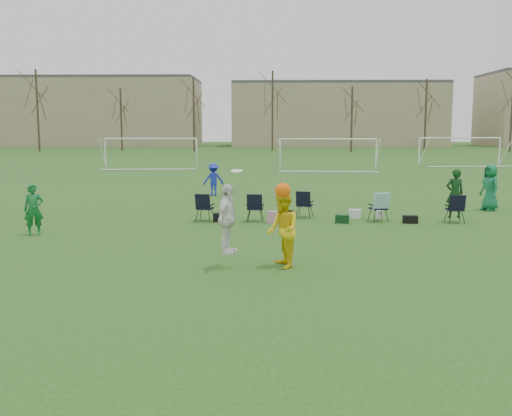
{
  "coord_description": "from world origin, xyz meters",
  "views": [
    {
      "loc": [
        -0.54,
        -11.84,
        3.17
      ],
      "look_at": [
        -0.84,
        1.97,
        1.25
      ],
      "focal_mm": 40.0,
      "sensor_mm": 36.0,
      "label": 1
    }
  ],
  "objects_px": {
    "fielder_green_far": "(490,188)",
    "center_contest": "(263,225)",
    "goal_mid": "(328,145)",
    "goal_right": "(460,143)",
    "fielder_blue": "(213,179)",
    "goal_left": "(151,145)",
    "fielder_green_near": "(34,210)"
  },
  "relations": [
    {
      "from": "fielder_green_far",
      "to": "fielder_blue",
      "type": "bearing_deg",
      "value": -130.69
    },
    {
      "from": "fielder_green_far",
      "to": "goal_mid",
      "type": "xyz_separation_m",
      "value": [
        -4.12,
        21.52,
        1.02
      ]
    },
    {
      "from": "fielder_green_near",
      "to": "center_contest",
      "type": "bearing_deg",
      "value": -52.04
    },
    {
      "from": "goal_left",
      "to": "goal_right",
      "type": "bearing_deg",
      "value": 3.75
    },
    {
      "from": "fielder_blue",
      "to": "fielder_green_far",
      "type": "height_order",
      "value": "fielder_green_far"
    },
    {
      "from": "fielder_green_far",
      "to": "goal_mid",
      "type": "bearing_deg",
      "value": 173.01
    },
    {
      "from": "fielder_green_near",
      "to": "goal_mid",
      "type": "height_order",
      "value": "goal_mid"
    },
    {
      "from": "fielder_green_near",
      "to": "goal_left",
      "type": "bearing_deg",
      "value": 72.26
    },
    {
      "from": "fielder_blue",
      "to": "goal_mid",
      "type": "xyz_separation_m",
      "value": [
        7.18,
        16.75,
        1.15
      ]
    },
    {
      "from": "fielder_green_far",
      "to": "fielder_green_near",
      "type": "bearing_deg",
      "value": -88.22
    },
    {
      "from": "fielder_blue",
      "to": "center_contest",
      "type": "relative_size",
      "value": 0.68
    },
    {
      "from": "goal_left",
      "to": "fielder_blue",
      "type": "bearing_deg",
      "value": -75.01
    },
    {
      "from": "goal_mid",
      "to": "goal_right",
      "type": "bearing_deg",
      "value": 30.57
    },
    {
      "from": "goal_mid",
      "to": "goal_right",
      "type": "xyz_separation_m",
      "value": [
        12.0,
        6.0,
        0.0
      ]
    },
    {
      "from": "center_contest",
      "to": "fielder_blue",
      "type": "bearing_deg",
      "value": 99.98
    },
    {
      "from": "fielder_blue",
      "to": "fielder_green_far",
      "type": "bearing_deg",
      "value": 141.55
    },
    {
      "from": "fielder_green_near",
      "to": "goal_right",
      "type": "bearing_deg",
      "value": 32.04
    },
    {
      "from": "fielder_green_far",
      "to": "goal_left",
      "type": "height_order",
      "value": "goal_left"
    },
    {
      "from": "fielder_blue",
      "to": "goal_right",
      "type": "height_order",
      "value": "goal_right"
    },
    {
      "from": "fielder_blue",
      "to": "goal_left",
      "type": "bearing_deg",
      "value": -85.58
    },
    {
      "from": "fielder_green_far",
      "to": "center_contest",
      "type": "bearing_deg",
      "value": -60.56
    },
    {
      "from": "goal_mid",
      "to": "goal_left",
      "type": "bearing_deg",
      "value": 175.87
    },
    {
      "from": "fielder_green_near",
      "to": "fielder_blue",
      "type": "relative_size",
      "value": 1.0
    },
    {
      "from": "fielder_blue",
      "to": "center_contest",
      "type": "bearing_deg",
      "value": 84.4
    },
    {
      "from": "goal_left",
      "to": "goal_mid",
      "type": "xyz_separation_m",
      "value": [
        14.0,
        -2.0,
        0.0
      ]
    },
    {
      "from": "goal_left",
      "to": "goal_mid",
      "type": "bearing_deg",
      "value": -13.13
    },
    {
      "from": "fielder_green_far",
      "to": "goal_mid",
      "type": "distance_m",
      "value": 21.93
    },
    {
      "from": "fielder_green_near",
      "to": "center_contest",
      "type": "distance_m",
      "value": 7.94
    },
    {
      "from": "fielder_blue",
      "to": "goal_left",
      "type": "height_order",
      "value": "goal_left"
    },
    {
      "from": "fielder_green_near",
      "to": "goal_left",
      "type": "xyz_separation_m",
      "value": [
        -2.42,
        29.1,
        1.15
      ]
    },
    {
      "from": "fielder_green_near",
      "to": "fielder_blue",
      "type": "xyz_separation_m",
      "value": [
        4.4,
        10.35,
        -0.0
      ]
    },
    {
      "from": "fielder_green_far",
      "to": "goal_mid",
      "type": "relative_size",
      "value": 0.24
    }
  ]
}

